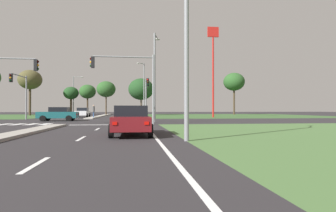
{
  "coord_description": "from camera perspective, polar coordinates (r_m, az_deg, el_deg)",
  "views": [
    {
      "loc": [
        5.77,
        -1.18,
        1.32
      ],
      "look_at": [
        9.69,
        29.65,
        1.67
      ],
      "focal_mm": 30.16,
      "sensor_mm": 36.0,
      "label": 1
    }
  ],
  "objects": [
    {
      "name": "treeline_sixth",
      "position": [
        62.33,
        -5.46,
        3.4
      ],
      "size": [
        5.57,
        5.57,
        8.07
      ],
      "color": "#423323",
      "rests_on": "ground"
    },
    {
      "name": "stop_bar_near",
      "position": [
        24.29,
        -11.91,
        -3.73
      ],
      "size": [
        6.4,
        0.5,
        0.01
      ],
      "primitive_type": "cube",
      "color": "silver",
      "rests_on": "ground"
    },
    {
      "name": "crosswalk_bar_second",
      "position": [
        28.25,
        -30.25,
        -3.22
      ],
      "size": [
        0.7,
        2.8,
        0.01
      ],
      "primitive_type": "cube",
      "color": "silver",
      "rests_on": "ground"
    },
    {
      "name": "traffic_signal_far_left",
      "position": [
        38.47,
        -27.61,
        3.21
      ],
      "size": [
        0.32,
        4.94,
        5.56
      ],
      "color": "gray",
      "rests_on": "ground"
    },
    {
      "name": "treeline_second",
      "position": [
        66.1,
        -26.11,
        4.76
      ],
      "size": [
        4.79,
        4.79,
        9.56
      ],
      "color": "#423323",
      "rests_on": "ground"
    },
    {
      "name": "street_lamp_second",
      "position": [
        28.8,
        -2.67,
        6.75
      ],
      "size": [
        0.81,
        1.95,
        9.01
      ],
      "color": "gray",
      "rests_on": "ground"
    },
    {
      "name": "crosswalk_bar_third",
      "position": [
        27.82,
        -28.07,
        -3.27
      ],
      "size": [
        0.7,
        2.8,
        0.01
      ],
      "primitive_type": "cube",
      "color": "silver",
      "rests_on": "ground"
    },
    {
      "name": "car_teal_third",
      "position": [
        33.78,
        -21.29,
        -1.5
      ],
      "size": [
        4.28,
        2.03,
        1.54
      ],
      "rotation": [
        0.0,
        0.0,
        1.57
      ],
      "color": "#19565B",
      "rests_on": "ground"
    },
    {
      "name": "treeline_seventh",
      "position": [
        70.6,
        13.2,
        4.75
      ],
      "size": [
        5.12,
        5.12,
        10.15
      ],
      "color": "#423323",
      "rests_on": "ground"
    },
    {
      "name": "pedestrian_at_median",
      "position": [
        41.67,
        -14.82,
        -0.75
      ],
      "size": [
        0.34,
        0.34,
        1.78
      ],
      "rotation": [
        0.0,
        0.0,
        4.36
      ],
      "color": "#335184",
      "rests_on": "median_island_far"
    },
    {
      "name": "car_maroon_fourth",
      "position": [
        14.5,
        -7.47,
        -2.83
      ],
      "size": [
        2.01,
        4.62,
        1.49
      ],
      "color": "maroon",
      "rests_on": "ground"
    },
    {
      "name": "street_lamp_third",
      "position": [
        53.94,
        -4.97,
        3.86
      ],
      "size": [
        1.55,
        1.42,
        10.06
      ],
      "color": "gray",
      "rests_on": "ground"
    },
    {
      "name": "lane_dash_near",
      "position": [
        7.51,
        -25.17,
        -10.66
      ],
      "size": [
        0.14,
        2.0,
        0.01
      ],
      "primitive_type": "cube",
      "color": "silver",
      "rests_on": "ground"
    },
    {
      "name": "lane_dash_second",
      "position": [
        13.3,
        -17.14,
        -6.29
      ],
      "size": [
        0.14,
        2.0,
        0.01
      ],
      "primitive_type": "cube",
      "color": "silver",
      "rests_on": "ground"
    },
    {
      "name": "ground_plane",
      "position": [
        31.73,
        -17.74,
        -2.99
      ],
      "size": [
        200.0,
        200.0,
        0.0
      ],
      "primitive_type": "plane",
      "color": "#282628"
    },
    {
      "name": "grass_verge_far_right",
      "position": [
        59.08,
        12.27,
        -1.9
      ],
      "size": [
        35.0,
        35.0,
        0.01
      ],
      "primitive_type": "cube",
      "color": "#385B2D",
      "rests_on": "ground"
    },
    {
      "name": "traffic_signal_near_right",
      "position": [
        24.75,
        -7.5,
        6.1
      ],
      "size": [
        5.52,
        0.32,
        6.09
      ],
      "color": "gray",
      "rests_on": "ground"
    },
    {
      "name": "street_lamp_fourth",
      "position": [
        70.04,
        -18.42,
        2.47
      ],
      "size": [
        2.46,
        0.75,
        9.03
      ],
      "color": "gray",
      "rests_on": "ground"
    },
    {
      "name": "traffic_signal_far_right",
      "position": [
        36.32,
        -4.35,
        3.06
      ],
      "size": [
        0.32,
        4.32,
        5.32
      ],
      "color": "gray",
      "rests_on": "ground"
    },
    {
      "name": "fastfood_pole_sign",
      "position": [
        46.63,
        9.09,
        10.52
      ],
      "size": [
        1.8,
        0.4,
        14.52
      ],
      "color": "red",
      "rests_on": "ground"
    },
    {
      "name": "car_white_near",
      "position": [
        48.58,
        -16.87,
        -1.23
      ],
      "size": [
        2.04,
        4.25,
        1.55
      ],
      "rotation": [
        0.0,
        0.0,
        3.14
      ],
      "color": "silver",
      "rests_on": "ground"
    },
    {
      "name": "median_island_far",
      "position": [
        56.49,
        -13.11,
        -1.89
      ],
      "size": [
        1.2,
        36.0,
        0.14
      ],
      "primitive_type": "cube",
      "color": "#ADA89E",
      "rests_on": "ground"
    },
    {
      "name": "treeline_fourth",
      "position": [
        67.29,
        -15.95,
        2.79
      ],
      "size": [
        3.75,
        3.75,
        6.94
      ],
      "color": "#423323",
      "rests_on": "ground"
    },
    {
      "name": "edge_line_right",
      "position": [
        13.29,
        -2.56,
        -6.32
      ],
      "size": [
        0.14,
        24.0,
        0.01
      ],
      "primitive_type": "cube",
      "color": "silver",
      "rests_on": "ground"
    },
    {
      "name": "treeline_fifth",
      "position": [
        62.45,
        -12.4,
        3.32
      ],
      "size": [
        4.05,
        4.05,
        7.36
      ],
      "color": "#423323",
      "rests_on": "ground"
    },
    {
      "name": "lane_dash_third",
      "position": [
        19.22,
        -14.06,
        -4.54
      ],
      "size": [
        0.14,
        2.0,
        0.01
      ],
      "primitive_type": "cube",
      "color": "silver",
      "rests_on": "ground"
    },
    {
      "name": "crosswalk_bar_fourth",
      "position": [
        27.43,
        -25.82,
        -3.32
      ],
      "size": [
        0.7,
        2.8,
        0.01
      ],
      "primitive_type": "cube",
      "color": "silver",
      "rests_on": "ground"
    },
    {
      "name": "treeline_third",
      "position": [
        68.18,
        -19.0,
        2.43
      ],
      "size": [
        3.38,
        3.38,
        6.44
      ],
      "color": "#423323",
      "rests_on": "ground"
    },
    {
      "name": "crosswalk_bar_fifth",
      "position": [
        27.09,
        -23.51,
        -3.37
      ],
      "size": [
        0.7,
        2.8,
        0.01
      ],
      "primitive_type": "cube",
      "color": "silver",
      "rests_on": "ground"
    },
    {
      "name": "street_lamp_near",
      "position": [
        12.49,
        4.22,
        16.79
      ],
      "size": [
        1.71,
        2.17,
        8.97
      ],
      "color": "gray",
      "rests_on": "ground"
    }
  ]
}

